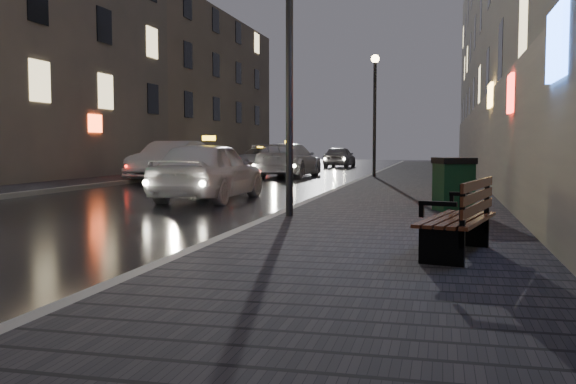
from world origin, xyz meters
name	(u,v)px	position (x,y,z in m)	size (l,w,h in m)	color
ground	(4,283)	(0.00, 0.00, 0.00)	(120.00, 120.00, 0.00)	black
sidewalk	(421,180)	(3.90, 21.00, 0.07)	(4.60, 58.00, 0.15)	black
curb	(363,179)	(1.50, 21.00, 0.07)	(0.20, 58.00, 0.15)	slate
sidewalk_far	(142,177)	(-8.70, 21.00, 0.07)	(2.40, 58.00, 0.15)	black
curb_far	(169,177)	(-7.40, 21.00, 0.07)	(0.20, 58.00, 0.15)	slate
building_near	(497,36)	(7.10, 25.00, 6.50)	(1.80, 50.00, 13.00)	#605B54
building_far_b	(33,25)	(-13.50, 20.00, 7.00)	(6.00, 16.00, 14.00)	#6B6051
building_far_c	(192,91)	(-13.50, 39.00, 5.50)	(6.00, 22.00, 11.00)	#6B6051
lamp_near	(289,43)	(1.85, 6.00, 3.49)	(0.36, 0.36, 5.28)	black
lamp_far	(375,100)	(1.85, 22.00, 3.49)	(0.36, 0.36, 5.28)	black
bench	(463,217)	(5.00, 2.18, 0.63)	(1.07, 1.99, 0.97)	black
trash_bin	(453,184)	(4.98, 7.81, 0.72)	(0.95, 0.95, 1.12)	black
taxi_near	(209,171)	(-1.53, 10.60, 0.83)	(1.95, 4.85, 1.65)	silver
car_left_mid	(172,161)	(-6.55, 19.48, 0.86)	(1.81, 5.19, 1.71)	#A09FA7
taxi_mid	(289,160)	(-2.44, 23.84, 0.80)	(2.25, 5.54, 1.61)	silver
taxi_far	(260,158)	(-6.36, 32.52, 0.69)	(2.28, 4.95, 1.37)	silver
car_far	(340,157)	(-2.08, 37.28, 0.71)	(1.68, 4.19, 1.43)	gray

